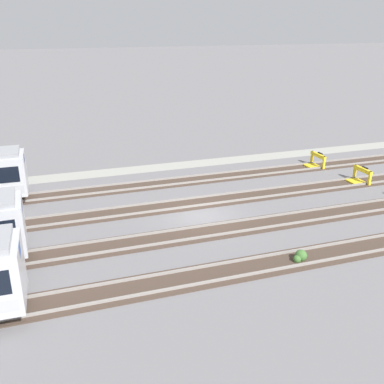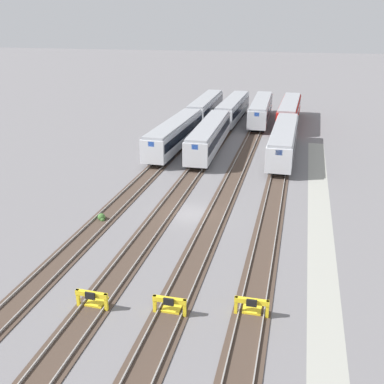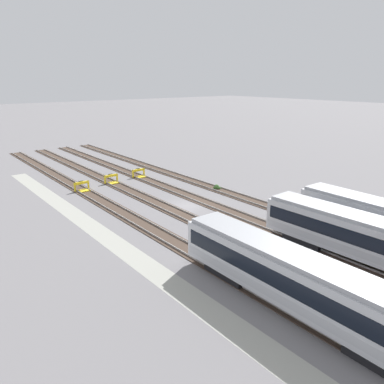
% 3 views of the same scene
% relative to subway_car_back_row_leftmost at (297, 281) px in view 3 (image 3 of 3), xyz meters
% --- Properties ---
extents(ground_plane, '(400.00, 400.00, 0.00)m').
position_rel_subway_car_back_row_leftmost_xyz_m(ground_plane, '(-19.62, 6.92, -2.04)').
color(ground_plane, slate).
extents(service_walkway, '(54.00, 2.00, 0.01)m').
position_rel_subway_car_back_row_leftmost_xyz_m(service_walkway, '(-19.62, -4.13, -2.04)').
color(service_walkway, '#9E9E93').
rests_on(service_walkway, ground).
extents(rail_track_nearest, '(90.00, 2.23, 0.21)m').
position_rel_subway_car_back_row_leftmost_xyz_m(rail_track_nearest, '(-19.62, 0.02, -2.00)').
color(rail_track_nearest, '#47382D').
rests_on(rail_track_nearest, ground).
extents(rail_track_near_inner, '(90.00, 2.24, 0.21)m').
position_rel_subway_car_back_row_leftmost_xyz_m(rail_track_near_inner, '(-19.62, 4.62, -2.00)').
color(rail_track_near_inner, '#47382D').
rests_on(rail_track_near_inner, ground).
extents(rail_track_middle, '(90.00, 2.24, 0.21)m').
position_rel_subway_car_back_row_leftmost_xyz_m(rail_track_middle, '(-19.62, 9.22, -2.00)').
color(rail_track_middle, '#47382D').
rests_on(rail_track_middle, ground).
extents(rail_track_far_inner, '(90.00, 2.23, 0.21)m').
position_rel_subway_car_back_row_leftmost_xyz_m(rail_track_far_inner, '(-19.62, 13.83, -2.00)').
color(rail_track_far_inner, '#47382D').
rests_on(rail_track_far_inner, ground).
extents(subway_car_back_row_leftmost, '(18.03, 3.01, 3.70)m').
position_rel_subway_car_back_row_leftmost_xyz_m(subway_car_back_row_leftmost, '(0.00, 0.00, 0.00)').
color(subway_car_back_row_leftmost, silver).
rests_on(subway_car_back_row_leftmost, ground).
extents(subway_car_back_row_centre, '(18.07, 3.29, 3.70)m').
position_rel_subway_car_back_row_leftmost_xyz_m(subway_car_back_row_centre, '(0.00, 9.27, 0.00)').
color(subway_car_back_row_centre, silver).
rests_on(subway_car_back_row_centre, ground).
extents(bumper_stop_nearest_track, '(1.35, 2.00, 1.22)m').
position_rel_subway_car_back_row_leftmost_xyz_m(bumper_stop_nearest_track, '(-32.55, 0.02, -1.53)').
color(bumper_stop_nearest_track, yellow).
rests_on(bumper_stop_nearest_track, ground).
extents(bumper_stop_near_inner_track, '(1.34, 2.00, 1.22)m').
position_rel_subway_car_back_row_leftmost_xyz_m(bumper_stop_near_inner_track, '(-33.55, 4.62, -1.53)').
color(bumper_stop_near_inner_track, yellow).
rests_on(bumper_stop_near_inner_track, ground).
extents(bumper_stop_middle_track, '(1.36, 2.00, 1.22)m').
position_rel_subway_car_back_row_leftmost_xyz_m(bumper_stop_middle_track, '(-34.07, 9.22, -1.53)').
color(bumper_stop_middle_track, yellow).
rests_on(bumper_stop_middle_track, ground).
extents(weed_clump, '(0.92, 0.70, 0.64)m').
position_rel_subway_car_back_row_leftmost_xyz_m(weed_clump, '(-22.62, 13.94, -1.80)').
color(weed_clump, '#427033').
rests_on(weed_clump, ground).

